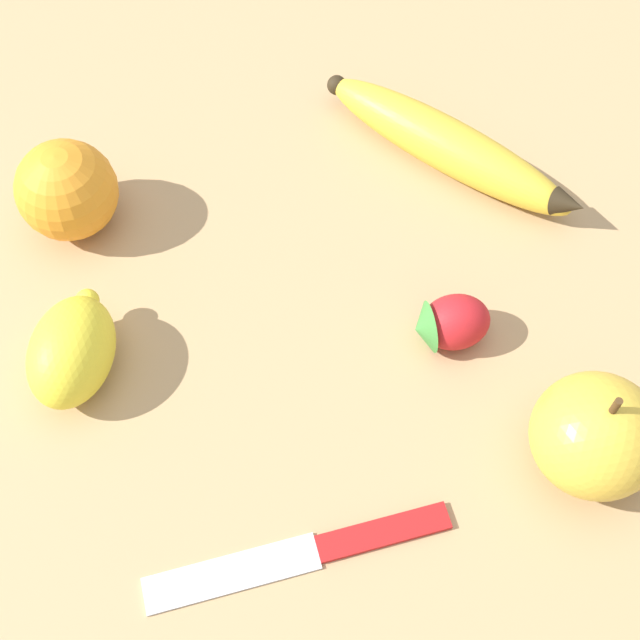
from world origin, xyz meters
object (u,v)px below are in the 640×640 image
(banana, at_px, (450,146))
(apple, at_px, (596,435))
(lemon, at_px, (71,349))
(paring_knife, at_px, (311,551))
(orange, at_px, (67,190))
(strawberry, at_px, (450,323))

(banana, relative_size, apple, 2.61)
(lemon, distance_m, paring_knife, 0.20)
(orange, distance_m, lemon, 0.12)
(apple, relative_size, paring_knife, 0.46)
(orange, distance_m, paring_knife, 0.30)
(strawberry, relative_size, apple, 0.73)
(apple, relative_size, lemon, 0.90)
(orange, relative_size, paring_knife, 0.39)
(orange, height_order, lemon, orange)
(orange, xyz_separation_m, paring_knife, (-0.00, -0.30, -0.03))
(orange, relative_size, strawberry, 1.17)
(banana, xyz_separation_m, orange, (-0.25, 0.11, 0.02))
(banana, distance_m, lemon, 0.31)
(paring_knife, bearing_deg, lemon, 36.02)
(strawberry, relative_size, lemon, 0.66)
(banana, height_order, lemon, lemon)
(orange, height_order, strawberry, orange)
(apple, height_order, lemon, apple)
(lemon, relative_size, paring_knife, 0.51)
(strawberry, bearing_deg, paring_knife, 46.04)
(paring_knife, bearing_deg, banana, -34.09)
(strawberry, xyz_separation_m, lemon, (-0.21, 0.12, 0.01))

